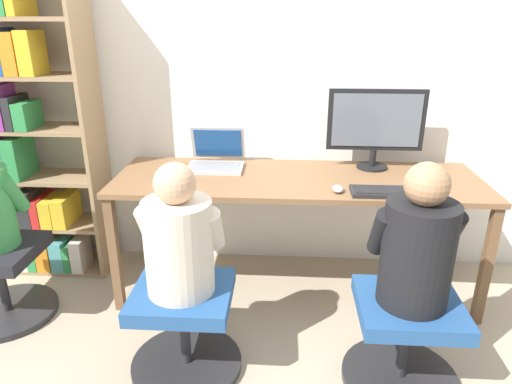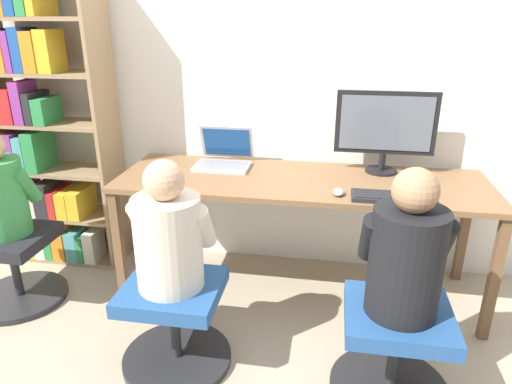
{
  "view_description": "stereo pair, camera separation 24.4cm",
  "coord_description": "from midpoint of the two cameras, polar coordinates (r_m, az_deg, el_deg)",
  "views": [
    {
      "loc": [
        -0.08,
        -2.15,
        1.6
      ],
      "look_at": [
        -0.22,
        0.12,
        0.72
      ],
      "focal_mm": 32.0,
      "sensor_mm": 36.0,
      "label": 1
    },
    {
      "loc": [
        0.16,
        -2.12,
        1.6
      ],
      "look_at": [
        -0.22,
        0.12,
        0.72
      ],
      "focal_mm": 32.0,
      "sensor_mm": 36.0,
      "label": 2
    }
  ],
  "objects": [
    {
      "name": "ground_plane",
      "position": [
        2.67,
        2.1,
        -15.65
      ],
      "size": [
        14.0,
        14.0,
        0.0
      ],
      "primitive_type": "plane",
      "color": "tan"
    },
    {
      "name": "wall_back",
      "position": [
        2.89,
        2.9,
        15.24
      ],
      "size": [
        10.0,
        0.05,
        2.6
      ],
      "color": "white",
      "rests_on": "ground_plane"
    },
    {
      "name": "desk",
      "position": [
        2.64,
        2.51,
        0.45
      ],
      "size": [
        2.1,
        0.68,
        0.73
      ],
      "color": "brown",
      "rests_on": "ground_plane"
    },
    {
      "name": "desktop_monitor",
      "position": [
        2.77,
        12.31,
        8.07
      ],
      "size": [
        0.57,
        0.18,
        0.48
      ],
      "color": "black",
      "rests_on": "desk"
    },
    {
      "name": "laptop",
      "position": [
        2.81,
        -7.49,
        4.04
      ],
      "size": [
        0.33,
        0.3,
        0.23
      ],
      "color": "#B7B7BC",
      "rests_on": "desk"
    },
    {
      "name": "keyboard",
      "position": [
        2.44,
        13.84,
        -0.04
      ],
      "size": [
        0.42,
        0.15,
        0.03
      ],
      "color": "#232326",
      "rests_on": "desk"
    },
    {
      "name": "computer_mouse_by_keyboard",
      "position": [
        2.42,
        7.39,
        0.34
      ],
      "size": [
        0.06,
        0.09,
        0.03
      ],
      "color": "#99999E",
      "rests_on": "desk"
    },
    {
      "name": "office_chair_left",
      "position": [
        2.22,
        15.0,
        -17.51
      ],
      "size": [
        0.53,
        0.53,
        0.44
      ],
      "color": "#262628",
      "rests_on": "ground_plane"
    },
    {
      "name": "office_chair_right",
      "position": [
        2.27,
        -12.11,
        -16.25
      ],
      "size": [
        0.53,
        0.53,
        0.44
      ],
      "color": "#262628",
      "rests_on": "ground_plane"
    },
    {
      "name": "person_at_monitor",
      "position": [
        1.97,
        16.29,
        -6.47
      ],
      "size": [
        0.36,
        0.32,
        0.63
      ],
      "color": "black",
      "rests_on": "office_chair_left"
    },
    {
      "name": "person_at_laptop",
      "position": [
        2.03,
        -13.07,
        -5.76
      ],
      "size": [
        0.37,
        0.31,
        0.6
      ],
      "color": "beige",
      "rests_on": "office_chair_right"
    },
    {
      "name": "bookshelf",
      "position": [
        3.2,
        -29.16,
        5.91
      ],
      "size": [
        0.76,
        0.32,
        1.91
      ],
      "color": "#997A56",
      "rests_on": "ground_plane"
    },
    {
      "name": "office_chair_side",
      "position": [
        2.99,
        -31.36,
        -9.35
      ],
      "size": [
        0.53,
        0.53,
        0.44
      ],
      "color": "#262628",
      "rests_on": "ground_plane"
    }
  ]
}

